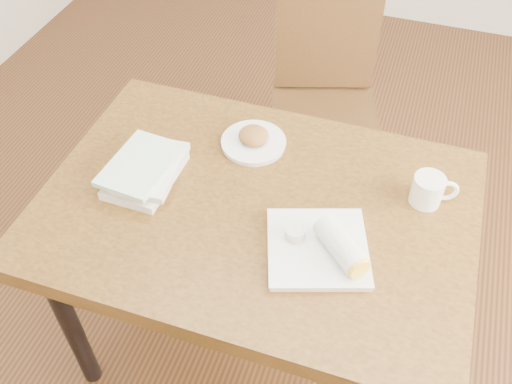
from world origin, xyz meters
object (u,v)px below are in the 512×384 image
(plate_scone, at_px, (254,140))
(plate_burrito, at_px, (324,247))
(chair_far, at_px, (325,91))
(table, at_px, (256,223))
(coffee_mug, at_px, (429,189))
(book_stack, at_px, (146,170))

(plate_scone, bearing_deg, plate_burrito, -47.89)
(plate_burrito, bearing_deg, plate_scone, 132.11)
(chair_far, relative_size, plate_burrito, 2.93)
(plate_scone, bearing_deg, chair_far, 80.91)
(plate_scone, bearing_deg, table, -69.74)
(plate_scone, relative_size, coffee_mug, 1.56)
(plate_burrito, relative_size, book_stack, 1.21)
(chair_far, relative_size, book_stack, 3.55)
(table, xyz_separation_m, book_stack, (-0.34, -0.00, 0.11))
(coffee_mug, bearing_deg, plate_burrito, -130.04)
(table, relative_size, plate_burrito, 3.72)
(plate_burrito, bearing_deg, table, 154.15)
(plate_burrito, bearing_deg, book_stack, 169.37)
(plate_scone, xyz_separation_m, coffee_mug, (0.54, -0.07, 0.03))
(plate_scone, relative_size, plate_burrito, 0.62)
(plate_scone, height_order, book_stack, book_stack)
(table, xyz_separation_m, chair_far, (0.01, 0.84, -0.12))
(coffee_mug, relative_size, book_stack, 0.48)
(chair_far, bearing_deg, coffee_mug, -56.99)
(coffee_mug, bearing_deg, table, -159.93)
(table, xyz_separation_m, coffee_mug, (0.45, 0.16, 0.13))
(table, height_order, book_stack, book_stack)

